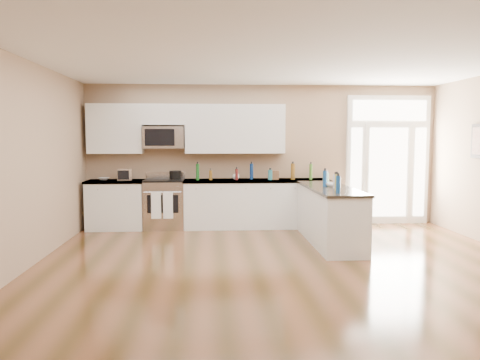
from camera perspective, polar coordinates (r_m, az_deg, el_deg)
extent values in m
plane|color=#473014|center=(5.73, 7.30, -12.72)|extent=(8.00, 8.00, 0.00)
plane|color=#9E8064|center=(9.41, 2.81, 3.02)|extent=(7.00, 0.00, 7.00)
plane|color=white|center=(5.55, 7.65, 15.98)|extent=(8.00, 8.00, 0.00)
cube|color=silver|center=(9.31, -14.86, -3.04)|extent=(1.06, 0.62, 0.90)
cube|color=black|center=(9.38, -14.80, -5.46)|extent=(1.02, 0.52, 0.10)
cube|color=black|center=(9.26, -14.92, -0.16)|extent=(1.10, 0.66, 0.04)
cube|color=silver|center=(9.18, 2.03, -2.99)|extent=(2.81, 0.62, 0.90)
cube|color=black|center=(9.24, 2.02, -5.45)|extent=(2.77, 0.52, 0.10)
cube|color=black|center=(9.12, 2.04, -0.07)|extent=(2.85, 0.66, 0.04)
cube|color=silver|center=(7.95, 10.86, -4.36)|extent=(0.65, 2.28, 0.90)
cube|color=black|center=(8.03, 10.81, -7.18)|extent=(0.61, 2.18, 0.10)
cube|color=black|center=(7.89, 10.92, -0.99)|extent=(0.69, 2.32, 0.04)
cube|color=silver|center=(9.37, -14.95, 6.05)|extent=(1.04, 0.33, 0.95)
cube|color=silver|center=(9.20, -0.62, 6.24)|extent=(1.94, 0.33, 0.95)
cube|color=silver|center=(9.24, -9.28, 7.88)|extent=(0.82, 0.33, 0.40)
cube|color=silver|center=(9.19, -9.26, 5.15)|extent=(0.78, 0.40, 0.42)
cube|color=black|center=(9.00, -9.77, 5.14)|extent=(0.56, 0.01, 0.32)
cube|color=white|center=(9.99, 17.54, 2.33)|extent=(1.70, 0.08, 2.60)
cube|color=white|center=(9.96, 17.60, 0.88)|extent=(0.78, 0.02, 1.80)
cube|color=white|center=(9.74, 13.98, 0.88)|extent=(0.22, 0.02, 1.80)
cube|color=white|center=(10.22, 21.06, 0.88)|extent=(0.22, 0.02, 1.80)
cube|color=white|center=(9.95, 17.80, 8.08)|extent=(1.50, 0.02, 0.40)
cube|color=brown|center=(8.78, 27.25, 4.25)|extent=(0.01, 0.46, 0.46)
cube|color=silver|center=(9.18, -9.19, -3.00)|extent=(0.77, 0.63, 0.92)
cube|color=black|center=(9.12, -9.24, -0.04)|extent=(0.77, 0.60, 0.03)
cube|color=silver|center=(9.41, -9.06, 0.58)|extent=(0.77, 0.04, 0.14)
cube|color=black|center=(8.85, -9.40, -2.90)|extent=(0.58, 0.01, 0.34)
cylinder|color=silver|center=(8.80, -9.44, -1.51)|extent=(0.70, 0.02, 0.02)
cube|color=white|center=(8.84, -10.20, -3.06)|extent=(0.18, 0.02, 0.50)
cube|color=white|center=(8.81, -8.77, -3.06)|extent=(0.18, 0.02, 0.50)
cylinder|color=black|center=(9.17, -7.88, 0.66)|extent=(0.31, 0.31, 0.18)
cube|color=silver|center=(9.18, -13.91, 0.66)|extent=(0.30, 0.26, 0.23)
cube|color=brown|center=(9.15, 4.10, 0.62)|extent=(0.24, 0.19, 0.18)
imported|color=white|center=(9.38, -16.27, 0.14)|extent=(0.24, 0.24, 0.05)
imported|color=white|center=(7.96, 11.11, -0.57)|extent=(0.23, 0.23, 0.06)
imported|color=white|center=(9.10, -0.51, 0.37)|extent=(0.16, 0.16, 0.10)
cylinder|color=#19591E|center=(8.99, -5.19, 0.97)|extent=(0.06, 0.06, 0.31)
cylinder|color=navy|center=(7.96, 10.33, 0.18)|extent=(0.07, 0.07, 0.27)
cylinder|color=brown|center=(9.16, 6.46, 1.03)|extent=(0.08, 0.08, 0.31)
cylinder|color=olive|center=(8.63, 10.32, 0.32)|extent=(0.08, 0.08, 0.19)
cylinder|color=#26727F|center=(9.05, 3.71, 0.62)|extent=(0.08, 0.08, 0.19)
cylinder|color=#591919|center=(9.00, -0.41, 0.68)|extent=(0.06, 0.06, 0.21)
cylinder|color=#B2B2B7|center=(7.70, 11.58, -0.16)|extent=(0.08, 0.08, 0.23)
cylinder|color=navy|center=(9.16, 1.42, 1.04)|extent=(0.07, 0.07, 0.31)
cylinder|color=#3F7226|center=(9.21, 8.63, 1.00)|extent=(0.06, 0.06, 0.31)
cylinder|color=#19591E|center=(8.33, 10.52, 0.18)|extent=(0.08, 0.08, 0.20)
cylinder|color=navy|center=(7.04, 11.88, -0.53)|extent=(0.07, 0.07, 0.26)
cylinder|color=brown|center=(9.01, -3.59, 0.58)|extent=(0.06, 0.06, 0.19)
cylinder|color=olive|center=(7.34, 11.74, -0.30)|extent=(0.07, 0.07, 0.26)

